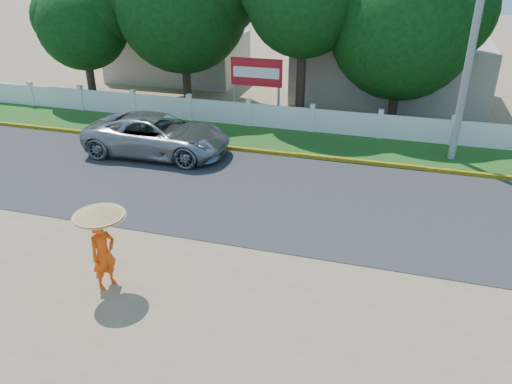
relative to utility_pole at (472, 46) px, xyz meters
The scene contains 12 objects.
ground 12.12m from the utility_pole, 121.89° to the right, with size 120.00×120.00×0.00m, color #9E8460.
road 8.99m from the utility_pole, 139.55° to the right, with size 60.00×7.00×0.02m, color #38383A.
grass_verge 7.41m from the utility_pole, behind, with size 60.00×3.50×0.03m, color #2D601E.
curb 7.53m from the utility_pole, 165.58° to the right, with size 40.00×0.18×0.16m, color yellow.
fence 7.28m from the utility_pole, 164.83° to the left, with size 40.00×0.10×1.10m, color silver.
building_near 9.35m from the utility_pole, 109.39° to the left, with size 10.00×6.00×3.20m, color #B7AD99.
building_far 18.78m from the utility_pole, 149.46° to the left, with size 8.00×5.00×2.80m, color #B7AD99.
utility_pole is the anchor object (origin of this frame).
vehicle 12.36m from the utility_pole, 166.43° to the right, with size 2.70×5.85×1.62m, color gray.
monk_with_parasol 14.51m from the utility_pole, 128.15° to the right, with size 1.27×1.27×2.30m.
billboard 9.59m from the utility_pole, 163.07° to the left, with size 2.50×0.13×2.95m.
tree_row 4.73m from the utility_pole, 108.00° to the left, with size 39.06×7.37×9.56m.
Camera 1 is at (3.57, -10.38, 7.70)m, focal length 35.00 mm.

